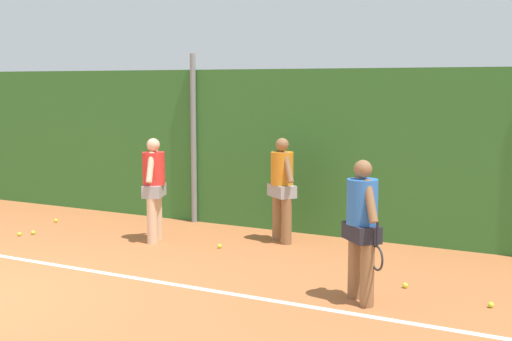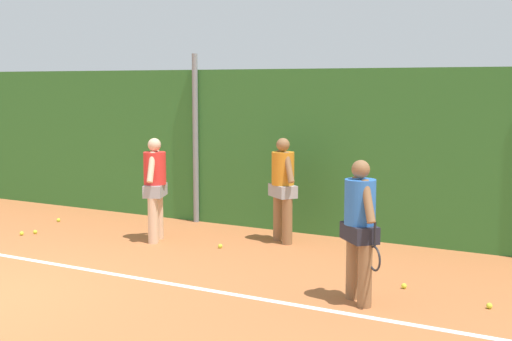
% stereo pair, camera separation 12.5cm
% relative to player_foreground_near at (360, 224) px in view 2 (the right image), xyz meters
% --- Properties ---
extents(ground_plane, '(30.61, 30.61, 0.00)m').
position_rel_player_foreground_near_xyz_m(ground_plane, '(-4.19, -0.57, -0.91)').
color(ground_plane, '#B76638').
extents(hedge_fence_backdrop, '(19.89, 0.25, 2.71)m').
position_rel_player_foreground_near_xyz_m(hedge_fence_backdrop, '(-4.19, 3.15, 0.44)').
color(hedge_fence_backdrop, '#33702D').
rests_on(hedge_fence_backdrop, ground_plane).
extents(fence_post_center, '(0.10, 0.10, 2.99)m').
position_rel_player_foreground_near_xyz_m(fence_post_center, '(-4.19, 2.97, 0.58)').
color(fence_post_center, gray).
rests_on(fence_post_center, ground_plane).
extents(court_baseline_paint, '(14.54, 0.10, 0.01)m').
position_rel_player_foreground_near_xyz_m(court_baseline_paint, '(-4.19, -0.43, -0.91)').
color(court_baseline_paint, white).
rests_on(court_baseline_paint, ground_plane).
extents(player_foreground_near, '(0.61, 0.54, 1.63)m').
position_rel_player_foreground_near_xyz_m(player_foreground_near, '(0.00, 0.00, 0.00)').
color(player_foreground_near, '#8C603D').
rests_on(player_foreground_near, ground_plane).
extents(player_midcourt, '(0.44, 0.64, 1.63)m').
position_rel_player_foreground_near_xyz_m(player_midcourt, '(-3.90, 1.40, 0.00)').
color(player_midcourt, beige).
rests_on(player_midcourt, ground_plane).
extents(player_backcourt_far, '(0.58, 0.51, 1.64)m').
position_rel_player_foreground_near_xyz_m(player_backcourt_far, '(-2.11, 2.29, 0.01)').
color(player_backcourt_far, '#8C603D').
rests_on(player_backcourt_far, ground_plane).
extents(tennis_ball_0, '(0.07, 0.07, 0.07)m').
position_rel_player_foreground_near_xyz_m(tennis_ball_0, '(-6.07, 0.65, -0.88)').
color(tennis_ball_0, '#CCDB33').
rests_on(tennis_ball_0, ground_plane).
extents(tennis_ball_1, '(0.07, 0.07, 0.07)m').
position_rel_player_foreground_near_xyz_m(tennis_ball_1, '(1.35, 0.49, -0.88)').
color(tennis_ball_1, '#CCDB33').
rests_on(tennis_ball_1, ground_plane).
extents(tennis_ball_2, '(0.07, 0.07, 0.07)m').
position_rel_player_foreground_near_xyz_m(tennis_ball_2, '(-6.35, 1.77, -0.88)').
color(tennis_ball_2, '#CCDB33').
rests_on(tennis_ball_2, ground_plane).
extents(tennis_ball_4, '(0.07, 0.07, 0.07)m').
position_rel_player_foreground_near_xyz_m(tennis_ball_4, '(0.29, 0.78, -0.88)').
color(tennis_ball_4, '#CCDB33').
rests_on(tennis_ball_4, ground_plane).
extents(tennis_ball_5, '(0.07, 0.07, 0.07)m').
position_rel_player_foreground_near_xyz_m(tennis_ball_5, '(-2.76, 1.47, -0.88)').
color(tennis_ball_5, '#CCDB33').
rests_on(tennis_ball_5, ground_plane).
extents(tennis_ball_6, '(0.07, 0.07, 0.07)m').
position_rel_player_foreground_near_xyz_m(tennis_ball_6, '(-5.96, 0.84, -0.88)').
color(tennis_ball_6, '#CCDB33').
rests_on(tennis_ball_6, ground_plane).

